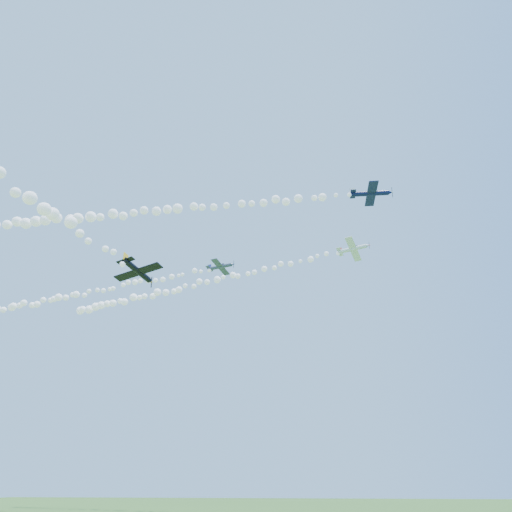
# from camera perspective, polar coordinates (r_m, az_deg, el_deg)

# --- Properties ---
(plane_white) EXTENTS (7.34, 7.53, 2.55)m
(plane_white) POSITION_cam_1_polar(r_m,az_deg,el_deg) (96.33, 12.84, 0.94)
(plane_white) COLOR white
(smoke_trail_white) EXTENTS (77.67, 27.81, 3.11)m
(smoke_trail_white) POSITION_cam_1_polar(r_m,az_deg,el_deg) (112.40, -8.78, -3.98)
(smoke_trail_white) COLOR white
(plane_navy) EXTENTS (7.93, 8.26, 2.68)m
(plane_navy) POSITION_cam_1_polar(r_m,az_deg,el_deg) (82.07, 15.10, 8.06)
(plane_navy) COLOR #0C1138
(smoke_trail_navy) EXTENTS (74.52, 3.35, 3.08)m
(smoke_trail_navy) POSITION_cam_1_polar(r_m,az_deg,el_deg) (85.50, -12.29, 5.92)
(smoke_trail_navy) COLOR white
(plane_grey) EXTENTS (6.67, 7.06, 1.95)m
(plane_grey) POSITION_cam_1_polar(r_m,az_deg,el_deg) (94.14, -4.75, -1.43)
(plane_grey) COLOR #394253
(smoke_trail_grey) EXTENTS (67.27, 17.87, 3.05)m
(smoke_trail_grey) POSITION_cam_1_polar(r_m,az_deg,el_deg) (113.75, -21.62, -4.55)
(smoke_trail_grey) COLOR white
(plane_black) EXTENTS (7.88, 7.41, 2.93)m
(plane_black) POSITION_cam_1_polar(r_m,az_deg,el_deg) (66.84, -15.44, -1.97)
(plane_black) COLOR black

